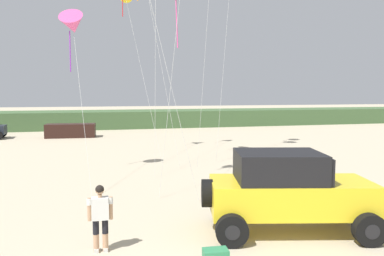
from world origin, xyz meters
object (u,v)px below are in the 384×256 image
object	(u,v)px
jeep	(288,190)
person_watching	(100,214)
distant_sedan	(71,131)
kite_white_parafoil	(73,25)

from	to	relation	value
jeep	person_watching	distance (m)	5.09
distant_sedan	person_watching	bearing A→B (deg)	-80.85
jeep	kite_white_parafoil	xyz separation A→B (m)	(-6.03, 9.74, 5.91)
person_watching	kite_white_parafoil	xyz separation A→B (m)	(-0.95, 9.80, 6.18)
distant_sedan	jeep	bearing A→B (deg)	-69.82
jeep	kite_white_parafoil	size ratio (longest dim) A/B	0.64
person_watching	distant_sedan	xyz separation A→B (m)	(-2.07, 25.57, -0.34)
jeep	kite_white_parafoil	bearing A→B (deg)	121.76
jeep	person_watching	world-z (taller)	jeep
person_watching	distant_sedan	bearing A→B (deg)	94.62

